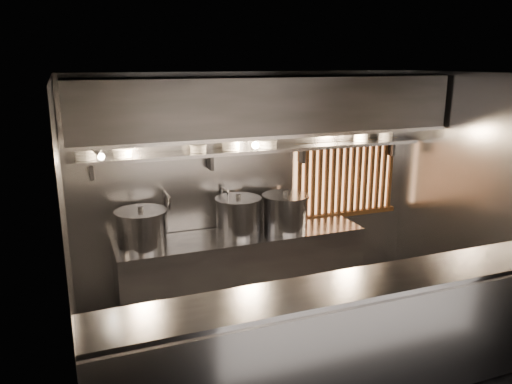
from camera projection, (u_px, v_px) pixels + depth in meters
floor at (305, 344)px, 5.31m from camera, size 4.50×4.50×0.00m
ceiling at (312, 74)px, 4.60m from camera, size 4.50×4.50×0.00m
wall_back at (254, 185)px, 6.31m from camera, size 4.50×0.00×4.50m
wall_left at (68, 249)px, 4.17m from camera, size 0.00×3.00×3.00m
wall_right at (483, 197)px, 5.74m from camera, size 0.00×3.00×3.00m
serving_counter at (356, 343)px, 4.30m from camera, size 4.50×0.56×1.13m
cooking_bench at (242, 269)px, 6.11m from camera, size 3.00×0.70×0.90m
bowl_shelf at (260, 150)px, 6.02m from camera, size 4.40×0.34×0.04m
exhaust_hood at (267, 106)px, 5.69m from camera, size 4.40×0.81×0.65m
wood_screen at (345, 179)px, 6.72m from camera, size 1.56×0.09×1.04m
faucet_left at (166, 204)px, 5.81m from camera, size 0.04×0.30×0.50m
faucet_right at (224, 198)px, 6.05m from camera, size 0.04×0.30×0.50m
heat_lamp at (98, 151)px, 4.89m from camera, size 0.25×0.35×0.20m
pendant_bulb at (256, 145)px, 5.86m from camera, size 0.09×0.09×0.19m
stock_pot_left at (142, 229)px, 5.53m from camera, size 0.62×0.62×0.47m
stock_pot_mid at (238, 216)px, 5.97m from camera, size 0.72×0.72×0.49m
stock_pot_right at (285, 212)px, 6.15m from camera, size 0.73×0.73×0.48m
bowl_stack_0 at (85, 152)px, 5.30m from camera, size 0.23×0.23×0.17m
bowl_stack_1 at (123, 153)px, 5.44m from camera, size 0.22×0.22×0.09m
bowl_stack_2 at (198, 148)px, 5.74m from camera, size 0.20×0.20×0.09m
bowl_stack_3 at (231, 143)px, 5.87m from camera, size 0.23×0.23×0.17m
bowl_stack_4 at (267, 144)px, 6.04m from camera, size 0.25×0.25×0.09m
bowl_stack_5 at (361, 137)px, 6.50m from camera, size 0.20×0.20×0.13m
bowl_stack_6 at (386, 134)px, 6.63m from camera, size 0.20×0.20×0.17m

